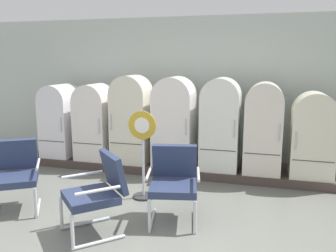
{
  "coord_description": "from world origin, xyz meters",
  "views": [
    {
      "loc": [
        1.57,
        -3.1,
        2.03
      ],
      "look_at": [
        -0.08,
        2.75,
        0.88
      ],
      "focal_mm": 37.85,
      "sensor_mm": 36.0,
      "label": 1
    }
  ],
  "objects": [
    {
      "name": "refrigerator_6",
      "position": [
        2.3,
        2.89,
        0.86
      ],
      "size": [
        0.67,
        0.62,
        1.37
      ],
      "color": "silver",
      "rests_on": "display_plinth"
    },
    {
      "name": "display_plinth",
      "position": [
        0.0,
        3.02,
        0.07
      ],
      "size": [
        5.97,
        0.95,
        0.14
      ],
      "primitive_type": "cube",
      "color": "#453732",
      "rests_on": "ground"
    },
    {
      "name": "armchair_left",
      "position": [
        -1.66,
        0.74,
        0.53
      ],
      "size": [
        0.85,
        0.88,
        0.95
      ],
      "color": "silver",
      "rests_on": "ground"
    },
    {
      "name": "refrigerator_1",
      "position": [
        -1.58,
        2.93,
        0.9
      ],
      "size": [
        0.63,
        0.71,
        1.43
      ],
      "color": "white",
      "rests_on": "display_plinth"
    },
    {
      "name": "refrigerator_0",
      "position": [
        -2.34,
        2.94,
        0.89
      ],
      "size": [
        0.59,
        0.73,
        1.41
      ],
      "color": "white",
      "rests_on": "display_plinth"
    },
    {
      "name": "refrigerator_3",
      "position": [
        -0.01,
        2.9,
        0.98
      ],
      "size": [
        0.7,
        0.64,
        1.59
      ],
      "color": "white",
      "rests_on": "display_plinth"
    },
    {
      "name": "sign_stand",
      "position": [
        -0.14,
        1.6,
        0.6
      ],
      "size": [
        0.41,
        0.32,
        1.31
      ],
      "color": "#2D2D30",
      "rests_on": "ground"
    },
    {
      "name": "armchair_center",
      "position": [
        -0.28,
        0.45,
        0.53
      ],
      "size": [
        0.89,
        0.89,
        0.95
      ],
      "color": "silver",
      "rests_on": "ground"
    },
    {
      "name": "back_wall",
      "position": [
        0.0,
        3.66,
        1.42
      ],
      "size": [
        11.76,
        0.12,
        2.82
      ],
      "color": "#B7C2B9",
      "rests_on": "ground"
    },
    {
      "name": "refrigerator_5",
      "position": [
        1.53,
        2.9,
        0.95
      ],
      "size": [
        0.61,
        0.66,
        1.51
      ],
      "color": "silver",
      "rests_on": "display_plinth"
    },
    {
      "name": "refrigerator_2",
      "position": [
        -0.82,
        2.88,
        0.99
      ],
      "size": [
        0.66,
        0.61,
        1.6
      ],
      "color": "silver",
      "rests_on": "display_plinth"
    },
    {
      "name": "refrigerator_4",
      "position": [
        0.81,
        2.89,
        0.98
      ],
      "size": [
        0.65,
        0.63,
        1.58
      ],
      "color": "white",
      "rests_on": "display_plinth"
    },
    {
      "name": "armchair_right",
      "position": [
        0.48,
        1.03,
        0.53
      ],
      "size": [
        0.74,
        0.78,
        0.95
      ],
      "color": "silver",
      "rests_on": "ground"
    }
  ]
}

